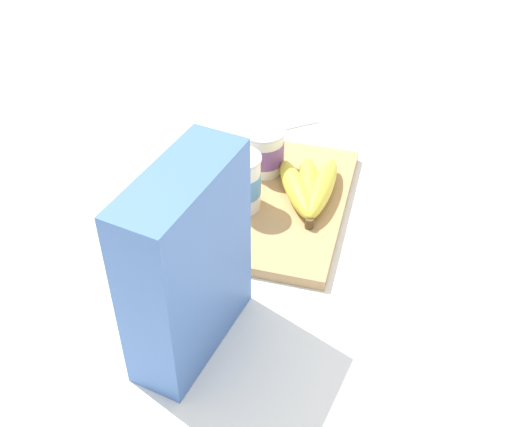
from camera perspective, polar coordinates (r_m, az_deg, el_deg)
ground_plane at (r=1.09m, az=1.43°, el=0.68°), size 2.40×2.40×0.00m
cutting_board at (r=1.08m, az=1.44°, el=1.05°), size 0.34×0.24×0.02m
cereal_box at (r=0.79m, az=-6.15°, el=-4.55°), size 0.21×0.11×0.27m
yogurt_cup_front at (r=1.03m, az=-1.34°, el=2.79°), size 0.07×0.07×0.10m
yogurt_cup_back at (r=1.12m, az=0.65°, el=5.66°), size 0.08×0.08×0.08m
banana_bunch at (r=1.07m, az=4.73°, el=2.25°), size 0.17×0.12×0.04m
spoon at (r=1.27m, az=1.91°, el=7.48°), size 0.09×0.12×0.01m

